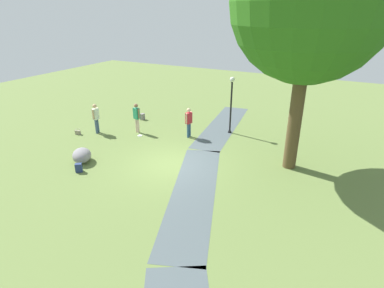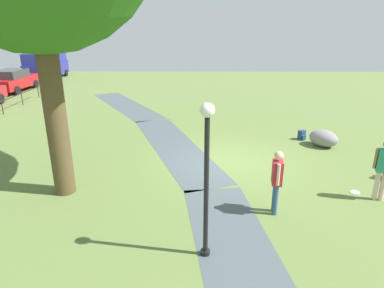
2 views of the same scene
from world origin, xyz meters
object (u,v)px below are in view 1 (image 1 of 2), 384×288
Objects in this scene: large_shade_tree at (311,3)px; handbag_on_grass at (78,132)px; man_near_boulder at (189,121)px; lamp_post at (231,99)px; backpack_by_boulder at (79,168)px; spare_backpack_on_lawn at (142,117)px; frisbee_on_grass at (140,136)px; passerby_on_path at (137,116)px; lawn_boulder at (82,155)px; woman_with_handbag at (96,116)px.

handbag_on_grass is at bearing -82.74° from large_shade_tree.
lamp_post is at bearing 133.17° from man_near_boulder.
backpack_by_boulder reaches higher than handbag_on_grass.
man_near_boulder is 4.41m from spare_backpack_on_lawn.
lamp_post is 5.62m from frisbee_on_grass.
backpack_by_boulder is at bearing 1.90° from frisbee_on_grass.
handbag_on_grass is at bearing -60.91° from lamp_post.
passerby_on_path reaches higher than man_near_boulder.
lamp_post is 1.88× the size of passerby_on_path.
lamp_post is at bearing 116.72° from passerby_on_path.
large_shade_tree reaches higher than lawn_boulder.
large_shade_tree is 25.11× the size of spare_backpack_on_lawn.
lamp_post is 9.66× the size of handbag_on_grass.
lamp_post is 9.04m from handbag_on_grass.
frisbee_on_grass is (-4.78, -0.16, -0.18)m from backpack_by_boulder.
large_shade_tree reaches higher than spare_backpack_on_lawn.
backpack_by_boulder is at bearing 6.45° from passerby_on_path.
man_near_boulder is (-1.10, -5.80, -5.93)m from large_shade_tree.
large_shade_tree is 38.54× the size of frisbee_on_grass.
spare_backpack_on_lawn reaches higher than handbag_on_grass.
lawn_boulder is 5.44× the size of frisbee_on_grass.
frisbee_on_grass is at bearing 113.84° from handbag_on_grass.
man_near_boulder is at bearing 113.70° from handbag_on_grass.
woman_with_handbag is 2.76m from frisbee_on_grass.
backpack_by_boulder is at bearing 33.03° from woman_with_handbag.
large_shade_tree is 7.09× the size of lawn_boulder.
lawn_boulder is 3.82m from handbag_on_grass.
man_near_boulder is 6.44m from backpack_by_boulder.
lawn_boulder reaches higher than frisbee_on_grass.
lawn_boulder is at bearing -65.65° from large_shade_tree.
handbag_on_grass is 0.85× the size of spare_backpack_on_lawn.
handbag_on_grass is at bearing -24.39° from spare_backpack_on_lawn.
woman_with_handbag reaches higher than handbag_on_grass.
handbag_on_grass is at bearing -66.30° from man_near_boulder.
lawn_boulder is (4.00, -8.84, -6.59)m from large_shade_tree.
man_near_boulder is (-1.88, 5.05, -0.03)m from woman_with_handbag.
large_shade_tree is 5.76× the size of passerby_on_path.
man_near_boulder reaches higher than handbag_on_grass.
woman_with_handbag is (0.78, -10.86, -5.91)m from large_shade_tree.
large_shade_tree is 12.24m from spare_backpack_on_lawn.
frisbee_on_grass is (0.03, -8.39, -6.91)m from large_shade_tree.
large_shade_tree is 13.61m from handbag_on_grass.
backpack_by_boulder reaches higher than frisbee_on_grass.
woman_with_handbag is 4.35× the size of backpack_by_boulder.
lamp_post reaches higher than man_near_boulder.
passerby_on_path is at bearing 119.50° from woman_with_handbag.
frisbee_on_grass is (1.13, -2.59, -0.98)m from man_near_boulder.
woman_with_handbag is at bearing -146.97° from backpack_by_boulder.
backpack_by_boulder is (4.03, 2.62, -0.82)m from woman_with_handbag.
woman_with_handbag is at bearing -62.44° from lamp_post.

